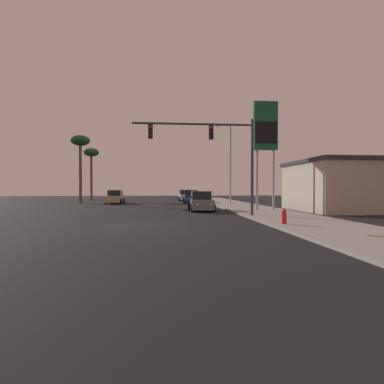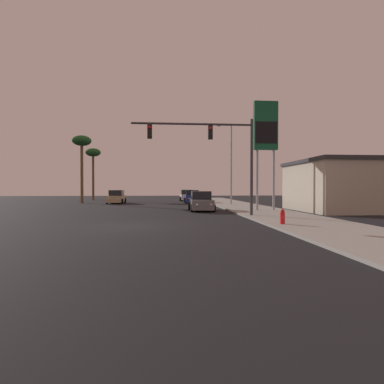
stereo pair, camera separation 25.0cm
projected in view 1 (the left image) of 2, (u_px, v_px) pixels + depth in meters
name	position (u px, v px, depth m)	size (l,w,h in m)	color
ground_plane	(132.00, 226.00, 15.34)	(120.00, 120.00, 0.00)	black
sidewalk_right	(255.00, 210.00, 26.15)	(5.00, 60.00, 0.12)	gray
building_gas_station	(356.00, 186.00, 25.61)	(10.30, 8.30, 4.30)	#B2A893
car_grey	(201.00, 202.00, 25.71)	(2.04, 4.33, 1.68)	slate
car_tan	(115.00, 197.00, 37.80)	(2.04, 4.32, 1.68)	tan
car_white	(185.00, 196.00, 45.74)	(2.04, 4.33, 1.68)	silver
car_blue	(191.00, 197.00, 39.03)	(2.04, 4.33, 1.68)	navy
traffic_light_mast	(218.00, 146.00, 20.06)	(8.16, 0.36, 6.50)	#38383D
street_lamp	(229.00, 160.00, 33.56)	(1.74, 0.24, 9.00)	#99999E
gas_station_sign	(265.00, 132.00, 24.80)	(2.00, 0.42, 9.00)	#99999E
fire_hydrant	(284.00, 217.00, 15.34)	(0.24, 0.34, 0.76)	red
palm_tree_far	(91.00, 155.00, 48.20)	(2.40, 2.40, 8.37)	brown
palm_tree_mid	(80.00, 144.00, 38.33)	(2.40, 2.40, 8.71)	brown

